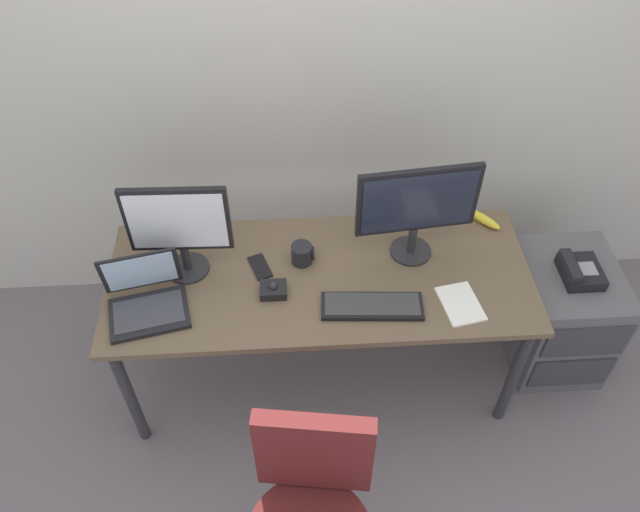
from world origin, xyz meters
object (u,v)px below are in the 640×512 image
Objects in this scene: file_cabinet at (560,314)px; desk_phone at (579,271)px; banana at (482,219)px; laptop at (146,298)px; monitor_main at (417,206)px; trackball_mouse at (273,289)px; cell_phone at (260,267)px; paper_notepad at (460,304)px; coffee_mug at (302,254)px; monitor_side at (179,226)px; keyboard at (372,306)px.

desk_phone is at bearing -116.78° from file_cabinet.
laptop is at bearing -164.45° from banana.
monitor_main reaches higher than trackball_mouse.
monitor_main is at bearing 18.07° from trackball_mouse.
trackball_mouse is at bearing -88.53° from cell_phone.
paper_notepad is (0.15, -0.31, -0.27)m from monitor_main.
coffee_mug is 0.53× the size of banana.
monitor_side reaches higher than desk_phone.
file_cabinet is 2.84× the size of paper_notepad.
monitor_main is at bearing -154.27° from banana.
cell_phone reaches higher than file_cabinet.
coffee_mug reaches higher than trackball_mouse.
desk_phone is 1.82× the size of trackball_mouse.
desk_phone is at bearing 13.60° from keyboard.
monitor_main is at bearing 11.99° from laptop.
monitor_main reaches higher than coffee_mug.
laptop is 1.27m from paper_notepad.
laptop is (-0.14, -0.19, -0.20)m from monitor_side.
laptop is at bearing -168.01° from monitor_main.
keyboard reaches higher than desk_phone.
paper_notepad is at bearing -8.32° from trackball_mouse.
file_cabinet is at bearing 14.40° from keyboard.
monitor_main is 0.53m from coffee_mug.
laptop is (-0.90, 0.06, 0.04)m from keyboard.
monitor_side is 0.40m from cell_phone.
trackball_mouse is at bearing -174.52° from desk_phone.
keyboard is at bearing -45.83° from coffee_mug.
monitor_main reaches higher than banana.
trackball_mouse is (0.36, -0.15, -0.23)m from monitor_side.
file_cabinet is at bearing 63.22° from desk_phone.
desk_phone is 1.01m from keyboard.
keyboard is 0.74m from banana.
monitor_side is at bearing -177.85° from coffee_mug.
laptop is 1.72× the size of paper_notepad.
desk_phone is 1.41× the size of cell_phone.
keyboard is 0.52m from cell_phone.
banana is (0.20, 0.48, 0.01)m from paper_notepad.
banana is (1.47, 0.41, -0.03)m from laptop.
monitor_main is 2.44× the size of paper_notepad.
cell_phone is at bearing -167.62° from banana.
paper_notepad is (-0.61, -0.24, 0.11)m from desk_phone.
trackball_mouse is 0.53× the size of paper_notepad.
monitor_side is at bearing 166.67° from paper_notepad.
desk_phone is at bearing 5.19° from laptop.
monitor_side reaches higher than cell_phone.
banana is at bearing -7.23° from cell_phone.
monitor_main reaches higher than monitor_side.
monitor_main is 0.68m from trackball_mouse.
paper_notepad is 1.09× the size of banana.
coffee_mug reaches higher than desk_phone.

